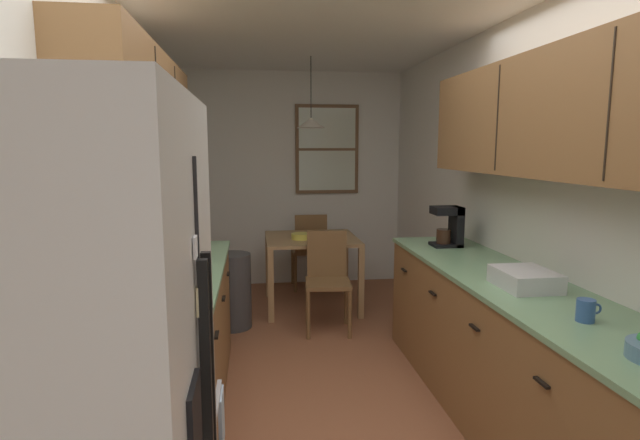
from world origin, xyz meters
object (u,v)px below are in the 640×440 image
(dining_table, at_px, (311,247))
(storage_canister, at_px, (150,285))
(microwave_over_range, at_px, (78,159))
(dish_rack, at_px, (525,279))
(table_serving_bowl, at_px, (301,236))
(trash_bin, at_px, (232,291))
(coffee_maker, at_px, (450,225))
(dining_chair_far, at_px, (310,247))
(mug_by_coffeemaker, at_px, (586,310))
(dining_chair_near, at_px, (327,276))

(dining_table, bearing_deg, storage_canister, -113.17)
(microwave_over_range, bearing_deg, dish_rack, 15.77)
(dish_rack, relative_size, table_serving_bowl, 1.74)
(dining_table, relative_size, dish_rack, 2.74)
(trash_bin, xyz_separation_m, storage_canister, (-0.30, -2.06, 0.65))
(table_serving_bowl, bearing_deg, coffee_maker, -51.03)
(dining_chair_far, bearing_deg, dining_table, -95.04)
(microwave_over_range, bearing_deg, coffee_maker, 39.54)
(dining_chair_far, bearing_deg, microwave_over_range, -108.40)
(dining_table, bearing_deg, mug_by_coffeemaker, -74.31)
(dining_chair_near, height_order, dining_chair_far, same)
(microwave_over_range, distance_m, storage_canister, 0.86)
(dining_chair_near, xyz_separation_m, coffee_maker, (0.85, -0.73, 0.56))
(trash_bin, bearing_deg, table_serving_bowl, 30.90)
(microwave_over_range, distance_m, dish_rack, 2.28)
(table_serving_bowl, bearing_deg, mug_by_coffeemaker, -71.78)
(dining_chair_far, xyz_separation_m, storage_canister, (-1.16, -3.23, 0.49))
(dining_table, bearing_deg, dish_rack, -70.85)
(dining_chair_near, xyz_separation_m, mug_by_coffeemaker, (0.80, -2.44, 0.45))
(dish_rack, bearing_deg, table_serving_bowl, 112.23)
(dining_chair_far, distance_m, coffee_maker, 2.29)
(dining_chair_far, relative_size, coffee_maker, 2.89)
(microwave_over_range, relative_size, dish_rack, 1.71)
(microwave_over_range, relative_size, trash_bin, 0.84)
(dining_table, xyz_separation_m, coffee_maker, (0.93, -1.39, 0.43))
(dining_table, height_order, mug_by_coffeemaker, mug_by_coffeemaker)
(coffee_maker, bearing_deg, mug_by_coffeemaker, -91.89)
(dining_chair_near, bearing_deg, dining_table, 96.26)
(dining_chair_near, distance_m, mug_by_coffeemaker, 2.61)
(storage_canister, xyz_separation_m, dish_rack, (1.99, 0.01, -0.04))
(dining_chair_near, bearing_deg, storage_canister, -121.49)
(storage_canister, relative_size, dish_rack, 0.55)
(dining_chair_near, height_order, table_serving_bowl, dining_chair_near)
(trash_bin, bearing_deg, dish_rack, -50.55)
(storage_canister, relative_size, mug_by_coffeemaker, 1.61)
(dining_table, xyz_separation_m, dish_rack, (0.89, -2.56, 0.32))
(trash_bin, bearing_deg, dining_chair_far, 53.58)
(table_serving_bowl, bearing_deg, dining_chair_far, 76.92)
(trash_bin, bearing_deg, coffee_maker, -27.04)
(microwave_over_range, xyz_separation_m, dining_table, (1.21, 3.15, -0.99))
(microwave_over_range, xyz_separation_m, table_serving_bowl, (1.09, 3.05, -0.85))
(dish_rack, bearing_deg, microwave_over_range, -164.23)
(dining_chair_near, xyz_separation_m, table_serving_bowl, (-0.19, 0.56, 0.27))
(table_serving_bowl, bearing_deg, dish_rack, -67.77)
(microwave_over_range, distance_m, coffee_maker, 2.82)
(coffee_maker, relative_size, table_serving_bowl, 1.59)
(dining_chair_far, height_order, dish_rack, dish_rack)
(dining_chair_far, height_order, mug_by_coffeemaker, mug_by_coffeemaker)
(dining_chair_near, height_order, coffee_maker, coffee_maker)
(mug_by_coffeemaker, distance_m, table_serving_bowl, 3.16)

